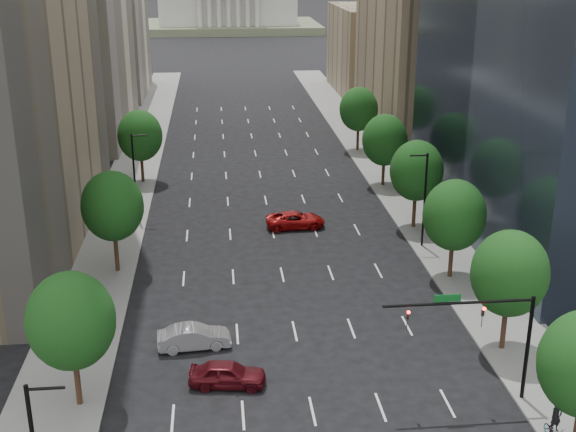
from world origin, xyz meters
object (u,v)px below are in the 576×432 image
object	(u,v)px
capitol	(227,4)
cyclist	(555,427)
traffic_signal	(490,326)
car_maroon	(227,374)
car_silver	(194,337)
car_red_far	(295,220)

from	to	relation	value
capitol	cyclist	bearing A→B (deg)	-86.65
traffic_signal	capitol	xyz separation A→B (m)	(-10.53, 219.71, 3.40)
car_maroon	traffic_signal	bearing A→B (deg)	-94.61
traffic_signal	car_maroon	size ratio (longest dim) A/B	1.87
traffic_signal	cyclist	bearing A→B (deg)	-58.86
traffic_signal	car_silver	world-z (taller)	traffic_signal
traffic_signal	car_silver	xyz separation A→B (m)	(-17.73, 8.32, -4.34)
capitol	car_red_far	size ratio (longest dim) A/B	10.31
capitol	cyclist	size ratio (longest dim) A/B	24.64
capitol	car_maroon	size ratio (longest dim) A/B	12.32
traffic_signal	cyclist	world-z (taller)	traffic_signal
car_maroon	car_red_far	size ratio (longest dim) A/B	0.84
capitol	cyclist	distance (m)	224.49
capitol	car_silver	bearing A→B (deg)	-91.95
car_maroon	cyclist	world-z (taller)	cyclist
cyclist	capitol	bearing A→B (deg)	83.68
car_maroon	cyclist	bearing A→B (deg)	-105.28
car_maroon	cyclist	distance (m)	19.63
car_red_far	cyclist	world-z (taller)	cyclist
car_red_far	cyclist	bearing A→B (deg)	-166.47
traffic_signal	cyclist	distance (m)	6.52
capitol	car_maroon	xyz separation A→B (m)	(-5.00, -216.39, -7.75)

